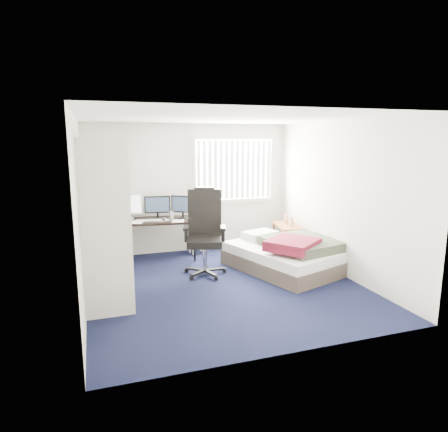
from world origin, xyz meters
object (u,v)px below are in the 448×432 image
Objects in this scene: desk at (155,218)px; bed at (288,254)px; nightstand at (288,228)px; office_chair at (205,241)px.

bed is (2.03, -1.37, -0.51)m from desk.
bed is (-0.47, -0.92, -0.23)m from nightstand.
bed is (1.39, -0.28, -0.28)m from office_chair.
desk is 1.85× the size of nightstand.
desk is 1.29m from office_chair.
office_chair is at bearing -59.65° from desk.
office_chair reaches higher than nightstand.
office_chair is 1.45m from bed.
nightstand is (2.50, -0.45, -0.28)m from desk.
nightstand is (1.86, 0.64, -0.05)m from office_chair.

